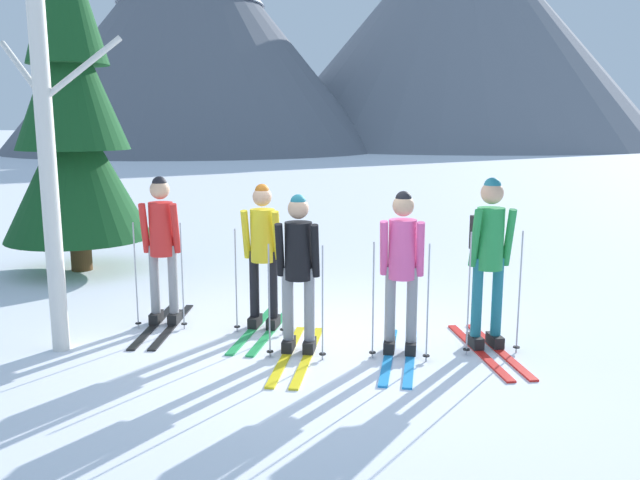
{
  "coord_description": "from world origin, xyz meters",
  "views": [
    {
      "loc": [
        0.46,
        -6.64,
        2.35
      ],
      "look_at": [
        0.01,
        0.48,
        1.05
      ],
      "focal_mm": 35.99,
      "sensor_mm": 36.0,
      "label": 1
    }
  ],
  "objects_px": {
    "skier_in_yellow": "(263,249)",
    "birch_tree_tall": "(42,86)",
    "skier_in_red": "(162,244)",
    "pine_tree_near": "(72,113)",
    "skier_in_green": "(489,253)",
    "skier_in_black": "(299,266)",
    "skier_in_pink": "(402,264)"
  },
  "relations": [
    {
      "from": "skier_in_yellow",
      "to": "birch_tree_tall",
      "type": "xyz_separation_m",
      "value": [
        -2.03,
        -0.84,
        1.77
      ]
    },
    {
      "from": "skier_in_red",
      "to": "pine_tree_near",
      "type": "relative_size",
      "value": 0.32
    },
    {
      "from": "skier_in_red",
      "to": "skier_in_green",
      "type": "relative_size",
      "value": 0.97
    },
    {
      "from": "skier_in_yellow",
      "to": "skier_in_black",
      "type": "height_order",
      "value": "skier_in_yellow"
    },
    {
      "from": "skier_in_pink",
      "to": "birch_tree_tall",
      "type": "relative_size",
      "value": 0.32
    },
    {
      "from": "skier_in_yellow",
      "to": "skier_in_black",
      "type": "bearing_deg",
      "value": -57.85
    },
    {
      "from": "birch_tree_tall",
      "to": "pine_tree_near",
      "type": "bearing_deg",
      "value": 110.79
    },
    {
      "from": "skier_in_red",
      "to": "skier_in_black",
      "type": "xyz_separation_m",
      "value": [
        1.68,
        -0.84,
        -0.04
      ]
    },
    {
      "from": "skier_in_black",
      "to": "skier_in_green",
      "type": "distance_m",
      "value": 1.97
    },
    {
      "from": "skier_in_red",
      "to": "skier_in_black",
      "type": "distance_m",
      "value": 1.88
    },
    {
      "from": "skier_in_red",
      "to": "birch_tree_tall",
      "type": "xyz_separation_m",
      "value": [
        -0.83,
        -0.91,
        1.75
      ]
    },
    {
      "from": "skier_in_yellow",
      "to": "birch_tree_tall",
      "type": "distance_m",
      "value": 2.82
    },
    {
      "from": "skier_in_yellow",
      "to": "skier_in_pink",
      "type": "height_order",
      "value": "skier_in_pink"
    },
    {
      "from": "skier_in_pink",
      "to": "pine_tree_near",
      "type": "distance_m",
      "value": 6.26
    },
    {
      "from": "skier_in_yellow",
      "to": "pine_tree_near",
      "type": "relative_size",
      "value": 0.31
    },
    {
      "from": "skier_in_black",
      "to": "skier_in_green",
      "type": "height_order",
      "value": "skier_in_green"
    },
    {
      "from": "skier_in_red",
      "to": "skier_in_yellow",
      "type": "bearing_deg",
      "value": -3.38
    },
    {
      "from": "skier_in_red",
      "to": "skier_in_green",
      "type": "distance_m",
      "value": 3.68
    },
    {
      "from": "skier_in_red",
      "to": "pine_tree_near",
      "type": "height_order",
      "value": "pine_tree_near"
    },
    {
      "from": "skier_in_green",
      "to": "pine_tree_near",
      "type": "height_order",
      "value": "pine_tree_near"
    },
    {
      "from": "skier_in_black",
      "to": "birch_tree_tall",
      "type": "relative_size",
      "value": 0.33
    },
    {
      "from": "skier_in_green",
      "to": "pine_tree_near",
      "type": "distance_m",
      "value": 6.87
    },
    {
      "from": "skier_in_red",
      "to": "skier_in_yellow",
      "type": "relative_size",
      "value": 1.02
    },
    {
      "from": "skier_in_red",
      "to": "skier_in_green",
      "type": "bearing_deg",
      "value": -9.08
    },
    {
      "from": "skier_in_green",
      "to": "pine_tree_near",
      "type": "bearing_deg",
      "value": 150.56
    },
    {
      "from": "skier_in_red",
      "to": "birch_tree_tall",
      "type": "distance_m",
      "value": 2.14
    },
    {
      "from": "pine_tree_near",
      "to": "birch_tree_tall",
      "type": "height_order",
      "value": "pine_tree_near"
    },
    {
      "from": "skier_in_green",
      "to": "pine_tree_near",
      "type": "relative_size",
      "value": 0.33
    },
    {
      "from": "skier_in_yellow",
      "to": "skier_in_green",
      "type": "relative_size",
      "value": 0.95
    },
    {
      "from": "skier_in_yellow",
      "to": "skier_in_pink",
      "type": "relative_size",
      "value": 1.01
    },
    {
      "from": "pine_tree_near",
      "to": "birch_tree_tall",
      "type": "bearing_deg",
      "value": -69.21
    },
    {
      "from": "skier_in_pink",
      "to": "pine_tree_near",
      "type": "height_order",
      "value": "pine_tree_near"
    }
  ]
}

